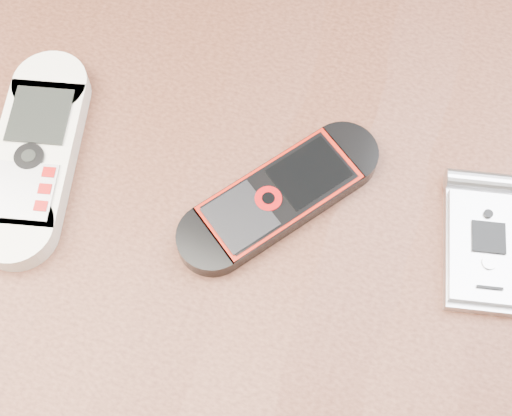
% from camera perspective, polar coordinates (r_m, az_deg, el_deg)
% --- Properties ---
extents(ground, '(4.00, 4.00, 0.00)m').
position_cam_1_polar(ground, '(1.22, -0.23, -14.96)').
color(ground, '#472B19').
rests_on(ground, ground).
extents(table, '(1.20, 0.80, 0.75)m').
position_cam_1_polar(table, '(0.59, -0.46, -4.52)').
color(table, black).
rests_on(table, ground).
extents(nokia_white, '(0.09, 0.18, 0.02)m').
position_cam_1_polar(nokia_white, '(0.53, -17.29, 4.10)').
color(nokia_white, silver).
rests_on(nokia_white, table).
extents(nokia_black_red, '(0.14, 0.16, 0.02)m').
position_cam_1_polar(nokia_black_red, '(0.49, 1.91, 0.96)').
color(nokia_black_red, black).
rests_on(nokia_black_red, table).
extents(motorola_razr, '(0.07, 0.11, 0.02)m').
position_cam_1_polar(motorola_razr, '(0.50, 17.91, -2.83)').
color(motorola_razr, '#B8B9BD').
rests_on(motorola_razr, table).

